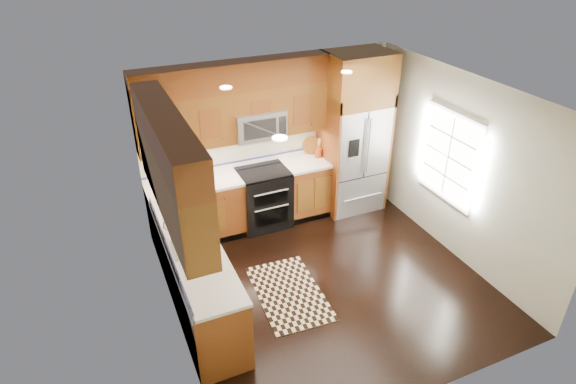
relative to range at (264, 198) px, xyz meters
name	(u,v)px	position (x,y,z in m)	size (l,w,h in m)	color
ground	(326,280)	(0.25, -1.67, -0.47)	(4.00, 4.00, 0.00)	black
wall_back	(270,139)	(0.25, 0.33, 0.83)	(4.00, 0.02, 2.60)	beige
wall_left	(167,236)	(-1.75, -1.67, 0.83)	(0.02, 4.00, 2.60)	beige
wall_right	(459,169)	(2.25, -1.67, 0.83)	(0.02, 4.00, 2.60)	beige
window	(449,157)	(2.23, -1.47, 0.93)	(0.04, 1.10, 1.30)	white
base_cabinets	(218,240)	(-0.98, -0.77, -0.02)	(2.85, 3.00, 0.90)	brown
countertop	(223,204)	(-0.84, -0.65, 0.45)	(2.86, 3.01, 0.04)	silver
upper_cabinets	(210,127)	(-0.90, -0.58, 1.56)	(2.85, 3.00, 1.15)	brown
range	(264,198)	(0.00, 0.00, 0.00)	(0.76, 0.67, 0.95)	black
microwave	(258,124)	(0.00, 0.13, 1.19)	(0.76, 0.40, 0.42)	#B2B2B7
refrigerator	(354,134)	(1.55, -0.04, 0.83)	(0.98, 0.75, 2.60)	#B2B2B7
sink_faucet	(189,242)	(-1.48, -1.44, 0.52)	(0.54, 0.44, 0.37)	#B2B2B7
rug	(289,293)	(-0.32, -1.69, -0.46)	(0.82, 1.36, 0.01)	black
knife_block	(196,171)	(-0.98, 0.16, 0.60)	(0.16, 0.19, 0.31)	tan
utensil_crock	(319,151)	(1.00, 0.11, 0.58)	(0.12, 0.12, 0.31)	#A13513
cutting_board	(311,153)	(0.95, 0.27, 0.48)	(0.29, 0.29, 0.02)	brown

